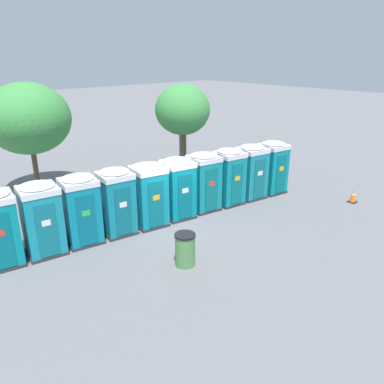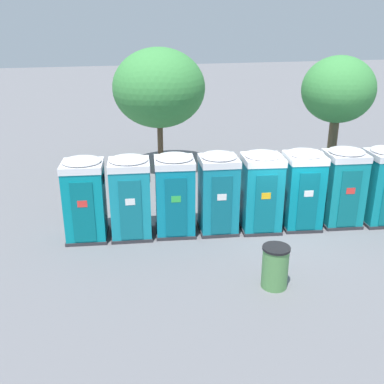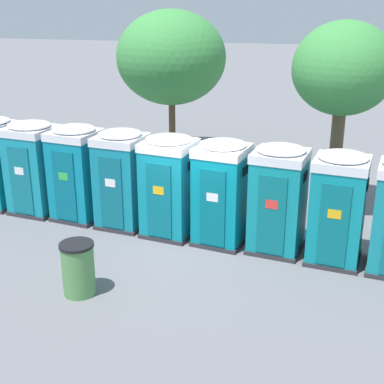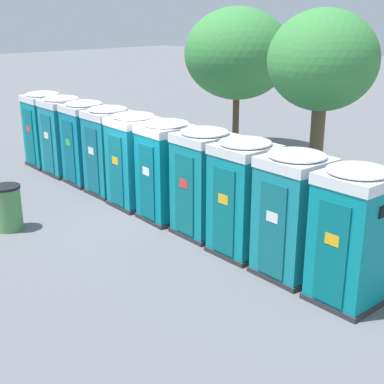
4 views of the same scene
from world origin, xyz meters
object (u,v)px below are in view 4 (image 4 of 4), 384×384
Objects in this scene: portapotty_3 at (109,150)px; portapotty_1 at (64,135)px; portapotty_5 at (166,170)px; portapotty_7 at (244,196)px; trash_can at (8,208)px; portapotty_0 at (45,128)px; portapotty_8 at (293,214)px; portapotty_6 at (204,182)px; portapotty_9 at (352,235)px; street_tree_1 at (237,54)px; portapotty_4 at (134,159)px; street_tree_0 at (323,63)px; portapotty_2 at (86,142)px.

portapotty_1 is at bearing 173.35° from portapotty_3.
portapotty_5 is 2.70m from portapotty_7.
portapotty_1 is 1.00× the size of portapotty_7.
trash_can is (-2.29, -3.09, -0.73)m from portapotty_5.
portapotty_0 is 1.00× the size of portapotty_1.
portapotty_6 is at bearing 170.81° from portapotty_8.
street_tree_1 is (-8.57, 7.73, 2.32)m from portapotty_9.
trash_can is at bearing -106.35° from portapotty_4.
street_tree_0 reaches higher than portapotty_0.
portapotty_2 and portapotty_6 have the same top height.
portapotty_8 is 0.48× the size of street_tree_1.
portapotty_0 is at bearing -168.73° from street_tree_0.
portapotty_8 is 6.83m from trash_can.
portapotty_8 and portapotty_9 have the same top height.
street_tree_0 is (2.60, 2.73, 2.58)m from portapotty_5.
portapotty_9 is (5.34, -0.75, 0.00)m from portapotty_5.
street_tree_1 is (2.12, 6.29, 2.32)m from portapotty_1.
portapotty_6 is 1.00× the size of portapotty_7.
portapotty_8 is at bearing -7.74° from portapotty_5.
portapotty_2 is 1.00× the size of portapotty_4.
portapotty_8 is at bearing -7.37° from portapotty_4.
portapotty_6 is at bearing -4.85° from portapotty_5.
portapotty_1 and portapotty_7 have the same top height.
street_tree_1 is (-5.90, 7.34, 2.32)m from portapotty_7.
portapotty_4 is 2.70m from portapotty_6.
portapotty_2 is 6.87m from street_tree_1.
portapotty_3 and portapotty_6 have the same top height.
portapotty_9 is at bearing -8.45° from portapotty_7.
street_tree_0 reaches higher than portapotty_8.
street_tree_1 is at bearing 114.81° from portapotty_5.
portapotty_1 is at bearing 172.61° from portapotty_5.
portapotty_1 and portapotty_5 have the same top height.
portapotty_1 is 4.92m from trash_can.
portapotty_4 is at bearing -8.94° from portapotty_2.
portapotty_8 is at bearing -7.90° from portapotty_3.
portapotty_3 is (2.68, -0.31, 0.00)m from portapotty_1.
portapotty_2 is 1.35m from portapotty_3.
portapotty_3 is at bearing -6.65° from portapotty_1.
street_tree_0 is at bearing 113.26° from portapotty_8.
portapotty_4 is at bearing 172.63° from portapotty_8.
portapotty_1 is 4.04m from portapotty_4.
portapotty_3 is at bearing 172.14° from portapotty_7.
portapotty_3 and portapotty_9 have the same top height.
street_tree_0 reaches higher than portapotty_6.
portapotty_7 is at bearing -7.59° from portapotty_5.
portapotty_7 is at bearing -88.66° from street_tree_0.
trash_can is at bearing -157.97° from portapotty_8.
street_tree_0 is at bearing 91.34° from portapotty_7.
portapotty_1 is 0.50× the size of street_tree_0.
portapotty_0 is at bearing 173.34° from portapotty_2.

